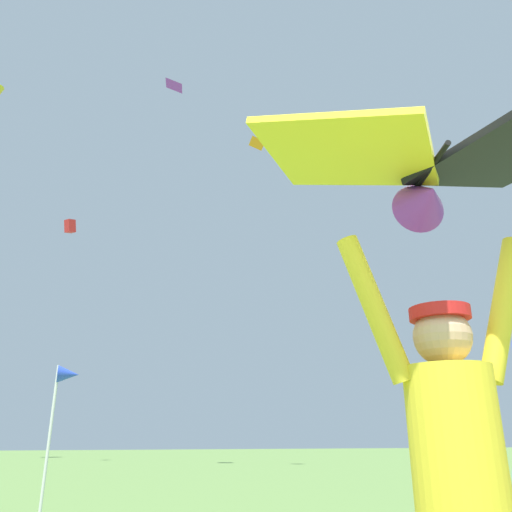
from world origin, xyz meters
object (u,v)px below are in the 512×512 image
distant_kite_purple_mid_right (175,85)px  distant_kite_red_low_right (70,226)px  distant_kite_orange_overhead_distant (257,143)px  marker_flag (65,386)px  kite_flyer_person (461,489)px  held_stunt_kite (427,168)px

distant_kite_purple_mid_right → distant_kite_red_low_right: bearing=119.7°
distant_kite_orange_overhead_distant → distant_kite_purple_mid_right: distant_kite_purple_mid_right is taller
marker_flag → kite_flyer_person: bearing=-75.6°
distant_kite_red_low_right → distant_kite_purple_mid_right: size_ratio=0.70×
kite_flyer_person → marker_flag: size_ratio=0.92×
distant_kite_orange_overhead_distant → distant_kite_purple_mid_right: size_ratio=0.78×
distant_kite_orange_overhead_distant → distant_kite_purple_mid_right: (-3.72, 1.20, 3.14)m
kite_flyer_person → distant_kite_red_low_right: (-2.79, 25.80, 11.06)m
kite_flyer_person → distant_kite_purple_mid_right: 24.47m
marker_flag → distant_kite_purple_mid_right: bearing=76.8°
kite_flyer_person → distant_kite_red_low_right: size_ratio=2.41×
marker_flag → distant_kite_orange_overhead_distant: bearing=59.5°
distant_kite_purple_mid_right → held_stunt_kite: bearing=-94.3°
kite_flyer_person → marker_flag: bearing=104.4°
kite_flyer_person → held_stunt_kite: held_stunt_kite is taller
held_stunt_kite → distant_kite_purple_mid_right: (1.38, 18.58, 14.64)m
distant_kite_red_low_right → distant_kite_orange_overhead_distant: bearing=-47.1°
held_stunt_kite → marker_flag: (-1.54, 6.12, -0.42)m
distant_kite_orange_overhead_distant → distant_kite_purple_mid_right: 5.01m
distant_kite_orange_overhead_distant → distant_kite_purple_mid_right: bearing=162.1°
held_stunt_kite → distant_kite_red_low_right: 27.78m
distant_kite_red_low_right → distant_kite_purple_mid_right: distant_kite_purple_mid_right is taller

